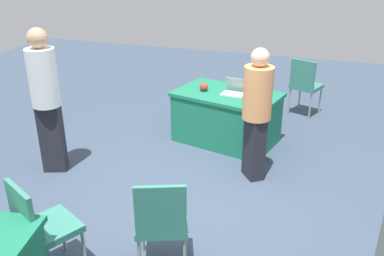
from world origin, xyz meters
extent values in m
plane|color=#3D4C60|center=(0.00, 0.00, 0.00)|extent=(14.40, 14.40, 0.00)
cube|color=#1E7A56|center=(0.06, -1.78, 0.72)|extent=(1.60, 1.20, 0.05)
cube|color=#1E7A56|center=(0.06, -1.78, 0.35)|extent=(1.53, 1.15, 0.69)
cylinder|color=#9E9993|center=(0.19, 0.84, 0.22)|extent=(0.03, 0.03, 0.43)
cylinder|color=#9E9993|center=(-0.16, 0.70, 0.22)|extent=(0.03, 0.03, 0.43)
cube|color=#387F70|center=(-0.06, 0.94, 0.46)|extent=(0.57, 0.57, 0.06)
cube|color=#387F70|center=(-0.13, 1.13, 0.72)|extent=(0.40, 0.19, 0.45)
cylinder|color=#9E9993|center=(-0.83, -3.51, 0.23)|extent=(0.03, 0.03, 0.46)
cylinder|color=#9E9993|center=(-1.19, -3.37, 0.23)|extent=(0.03, 0.03, 0.46)
cylinder|color=#9E9993|center=(-0.69, -3.15, 0.23)|extent=(0.03, 0.03, 0.46)
cylinder|color=#9E9993|center=(-1.05, -3.01, 0.23)|extent=(0.03, 0.03, 0.46)
cube|color=#387F70|center=(-0.94, -3.26, 0.49)|extent=(0.57, 0.57, 0.06)
cube|color=#387F70|center=(-0.87, -3.07, 0.74)|extent=(0.40, 0.19, 0.45)
cylinder|color=#9E9993|center=(0.89, 1.08, 0.22)|extent=(0.03, 0.03, 0.44)
cylinder|color=#9E9993|center=(0.55, 1.25, 0.22)|extent=(0.03, 0.03, 0.44)
cylinder|color=#9E9993|center=(1.06, 1.41, 0.22)|extent=(0.03, 0.03, 0.44)
cube|color=#387F70|center=(0.81, 1.33, 0.47)|extent=(0.59, 0.59, 0.06)
cube|color=#387F70|center=(0.90, 1.51, 0.72)|extent=(0.39, 0.23, 0.45)
cube|color=#26262D|center=(-0.52, -0.87, 0.39)|extent=(0.31, 0.33, 0.79)
cylinder|color=#F49E60|center=(-0.52, -0.87, 1.10)|extent=(0.48, 0.48, 0.62)
sphere|color=beige|center=(-0.52, -0.87, 1.52)|extent=(0.21, 0.21, 0.21)
cube|color=#26262D|center=(1.91, -0.24, 0.44)|extent=(0.33, 0.27, 0.88)
cylinder|color=white|center=(1.91, -0.24, 1.23)|extent=(0.44, 0.44, 0.70)
sphere|color=tan|center=(1.91, -0.24, 1.69)|extent=(0.24, 0.24, 0.24)
cube|color=silver|center=(-0.04, -1.73, 0.75)|extent=(0.34, 0.26, 0.02)
cube|color=#B7B7BC|center=(-0.05, -1.87, 0.85)|extent=(0.32, 0.11, 0.19)
sphere|color=#B2382D|center=(0.40, -1.75, 0.80)|extent=(0.12, 0.12, 0.12)
cube|color=red|center=(-0.41, -1.53, 0.75)|extent=(0.11, 0.18, 0.01)
camera|label=1|loc=(-1.26, 3.67, 2.66)|focal=38.96mm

